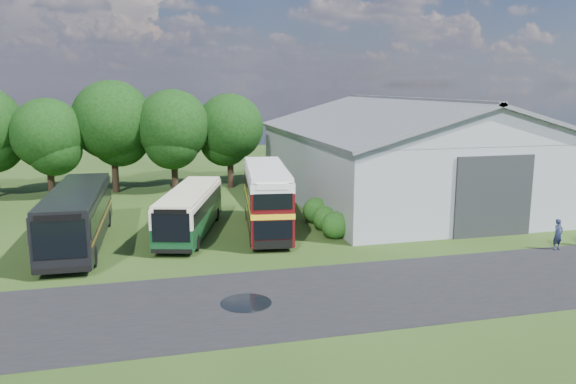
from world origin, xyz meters
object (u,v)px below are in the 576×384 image
object	(u,v)px
bus_maroon_double	(267,199)
bus_green_single	(190,210)
bus_dark_single	(78,216)
visitor_a	(558,235)
storage_shed	(406,148)

from	to	relation	value
bus_maroon_double	bus_green_single	bearing A→B (deg)	-179.16
bus_dark_single	visitor_a	xyz separation A→B (m)	(26.18, -7.55, -0.89)
bus_dark_single	visitor_a	bearing A→B (deg)	-14.54
storage_shed	bus_green_single	xyz separation A→B (m)	(-17.84, -6.93, -2.66)
bus_green_single	bus_dark_single	bearing A→B (deg)	-154.76
visitor_a	bus_green_single	bearing A→B (deg)	146.51
storage_shed	visitor_a	world-z (taller)	storage_shed
storage_shed	bus_dark_single	distance (m)	25.69
bus_dark_single	visitor_a	distance (m)	27.26
bus_maroon_double	visitor_a	world-z (taller)	bus_maroon_double
storage_shed	bus_green_single	distance (m)	19.32
bus_green_single	storage_shed	bearing A→B (deg)	37.29
storage_shed	bus_dark_single	world-z (taller)	storage_shed
bus_dark_single	bus_green_single	bearing A→B (deg)	10.75
bus_green_single	bus_maroon_double	bearing A→B (deg)	8.97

